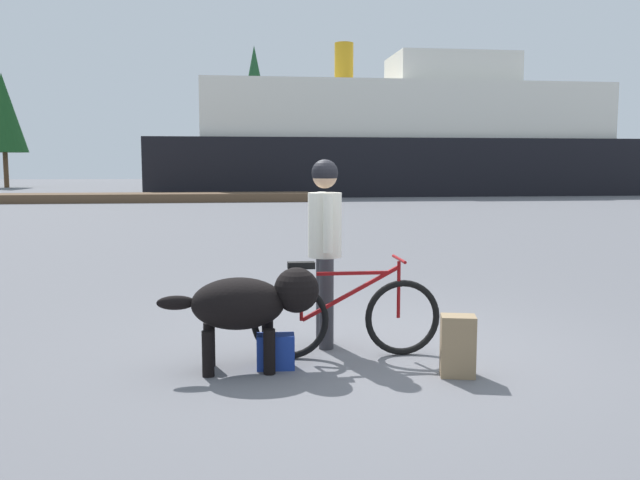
{
  "coord_description": "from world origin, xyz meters",
  "views": [
    {
      "loc": [
        -1.22,
        -6.03,
        1.73
      ],
      "look_at": [
        -0.23,
        1.66,
        0.85
      ],
      "focal_mm": 37.14,
      "sensor_mm": 36.0,
      "label": 1
    }
  ],
  "objects_px": {
    "ferry_boat": "(404,142)",
    "sailboat_moored": "(411,184)",
    "backpack": "(458,346)",
    "bicycle": "(345,316)",
    "handbag_pannier": "(276,351)",
    "person_cyclist": "(325,234)",
    "dog": "(250,303)"
  },
  "relations": [
    {
      "from": "backpack",
      "to": "ferry_boat",
      "type": "relative_size",
      "value": 0.02
    },
    {
      "from": "bicycle",
      "to": "dog",
      "type": "relative_size",
      "value": 1.27
    },
    {
      "from": "bicycle",
      "to": "person_cyclist",
      "type": "xyz_separation_m",
      "value": [
        -0.13,
        0.4,
        0.71
      ]
    },
    {
      "from": "person_cyclist",
      "to": "dog",
      "type": "height_order",
      "value": "person_cyclist"
    },
    {
      "from": "dog",
      "to": "backpack",
      "type": "height_order",
      "value": "dog"
    },
    {
      "from": "person_cyclist",
      "to": "sailboat_moored",
      "type": "relative_size",
      "value": 0.21
    },
    {
      "from": "dog",
      "to": "backpack",
      "type": "xyz_separation_m",
      "value": [
        1.68,
        -0.39,
        -0.32
      ]
    },
    {
      "from": "person_cyclist",
      "to": "handbag_pannier",
      "type": "height_order",
      "value": "person_cyclist"
    },
    {
      "from": "handbag_pannier",
      "to": "sailboat_moored",
      "type": "bearing_deg",
      "value": 73.24
    },
    {
      "from": "person_cyclist",
      "to": "ferry_boat",
      "type": "xyz_separation_m",
      "value": [
        9.24,
        32.89,
        2.02
      ]
    },
    {
      "from": "bicycle",
      "to": "handbag_pannier",
      "type": "height_order",
      "value": "bicycle"
    },
    {
      "from": "person_cyclist",
      "to": "sailboat_moored",
      "type": "xyz_separation_m",
      "value": [
        11.07,
        37.77,
        -0.61
      ]
    },
    {
      "from": "bicycle",
      "to": "ferry_boat",
      "type": "distance_m",
      "value": 34.63
    },
    {
      "from": "handbag_pannier",
      "to": "bicycle",
      "type": "bearing_deg",
      "value": 22.18
    },
    {
      "from": "person_cyclist",
      "to": "ferry_boat",
      "type": "bearing_deg",
      "value": 74.3
    },
    {
      "from": "bicycle",
      "to": "sailboat_moored",
      "type": "distance_m",
      "value": 39.71
    },
    {
      "from": "bicycle",
      "to": "backpack",
      "type": "relative_size",
      "value": 3.4
    },
    {
      "from": "backpack",
      "to": "handbag_pannier",
      "type": "xyz_separation_m",
      "value": [
        -1.47,
        0.39,
        -0.11
      ]
    },
    {
      "from": "dog",
      "to": "handbag_pannier",
      "type": "xyz_separation_m",
      "value": [
        0.21,
        0.0,
        -0.43
      ]
    },
    {
      "from": "bicycle",
      "to": "sailboat_moored",
      "type": "relative_size",
      "value": 0.2
    },
    {
      "from": "handbag_pannier",
      "to": "person_cyclist",
      "type": "bearing_deg",
      "value": 52.47
    },
    {
      "from": "backpack",
      "to": "ferry_boat",
      "type": "height_order",
      "value": "ferry_boat"
    },
    {
      "from": "ferry_boat",
      "to": "sailboat_moored",
      "type": "distance_m",
      "value": 5.84
    },
    {
      "from": "ferry_boat",
      "to": "sailboat_moored",
      "type": "height_order",
      "value": "ferry_boat"
    },
    {
      "from": "person_cyclist",
      "to": "handbag_pannier",
      "type": "bearing_deg",
      "value": -127.53
    },
    {
      "from": "person_cyclist",
      "to": "dog",
      "type": "relative_size",
      "value": 1.31
    },
    {
      "from": "person_cyclist",
      "to": "backpack",
      "type": "relative_size",
      "value": 3.52
    },
    {
      "from": "ferry_boat",
      "to": "backpack",
      "type": "bearing_deg",
      "value": -103.71
    },
    {
      "from": "handbag_pannier",
      "to": "sailboat_moored",
      "type": "xyz_separation_m",
      "value": [
        11.58,
        38.44,
        0.33
      ]
    },
    {
      "from": "backpack",
      "to": "bicycle",
      "type": "bearing_deg",
      "value": 141.53
    },
    {
      "from": "dog",
      "to": "ferry_boat",
      "type": "bearing_deg",
      "value": 73.46
    },
    {
      "from": "dog",
      "to": "person_cyclist",
      "type": "bearing_deg",
      "value": 42.83
    }
  ]
}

